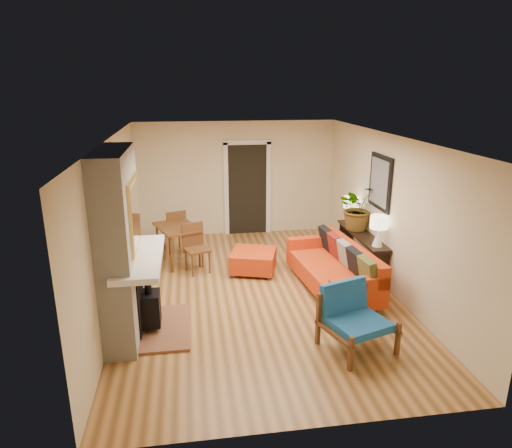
# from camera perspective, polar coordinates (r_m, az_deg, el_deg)

# --- Properties ---
(room_shell) EXTENTS (6.50, 6.50, 6.50)m
(room_shell) POSITION_cam_1_polar(r_m,az_deg,el_deg) (10.00, 1.36, 4.74)
(room_shell) COLOR #B98147
(room_shell) RESTS_ON ground
(fireplace) EXTENTS (1.09, 1.68, 2.60)m
(fireplace) POSITION_cam_1_polar(r_m,az_deg,el_deg) (6.43, -16.31, -3.15)
(fireplace) COLOR white
(fireplace) RESTS_ON ground
(sofa) EXTENTS (1.15, 2.25, 0.85)m
(sofa) POSITION_cam_1_polar(r_m,az_deg,el_deg) (7.95, 10.06, -5.44)
(sofa) COLOR silver
(sofa) RESTS_ON ground
(ottoman) EXTENTS (0.99, 0.99, 0.40)m
(ottoman) POSITION_cam_1_polar(r_m,az_deg,el_deg) (8.56, -0.32, -4.51)
(ottoman) COLOR silver
(ottoman) RESTS_ON ground
(blue_chair) EXTENTS (1.03, 1.01, 0.85)m
(blue_chair) POSITION_cam_1_polar(r_m,az_deg,el_deg) (6.31, 11.98, -10.96)
(blue_chair) COLOR brown
(blue_chair) RESTS_ON ground
(dining_table) EXTENTS (1.13, 1.73, 0.91)m
(dining_table) POSITION_cam_1_polar(r_m,az_deg,el_deg) (9.02, -9.38, -1.10)
(dining_table) COLOR brown
(dining_table) RESTS_ON ground
(console_table) EXTENTS (0.34, 1.85, 0.72)m
(console_table) POSITION_cam_1_polar(r_m,az_deg,el_deg) (8.73, 13.10, -2.11)
(console_table) COLOR black
(console_table) RESTS_ON ground
(lamp_near) EXTENTS (0.30, 0.30, 0.54)m
(lamp_near) POSITION_cam_1_polar(r_m,az_deg,el_deg) (7.99, 15.08, -0.40)
(lamp_near) COLOR white
(lamp_near) RESTS_ON console_table
(lamp_far) EXTENTS (0.30, 0.30, 0.54)m
(lamp_far) POSITION_cam_1_polar(r_m,az_deg,el_deg) (9.20, 11.78, 2.14)
(lamp_far) COLOR white
(lamp_far) RESTS_ON console_table
(houseplant) EXTENTS (0.94, 0.87, 0.88)m
(houseplant) POSITION_cam_1_polar(r_m,az_deg,el_deg) (8.80, 12.66, 2.07)
(houseplant) COLOR #1E5919
(houseplant) RESTS_ON console_table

